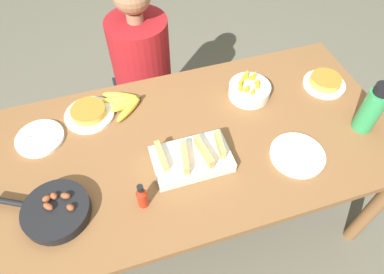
{
  "coord_description": "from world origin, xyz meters",
  "views": [
    {
      "loc": [
        -0.28,
        -0.89,
        1.99
      ],
      "look_at": [
        0.0,
        0.0,
        0.8
      ],
      "focal_mm": 32.0,
      "sensor_mm": 36.0,
      "label": 1
    }
  ],
  "objects_px": {
    "banana_bunch": "(124,102)",
    "frittata_plate_side": "(325,82)",
    "empty_plate_near_front": "(297,155)",
    "empty_plate_far_left": "(40,138)",
    "melon_tray": "(192,158)",
    "frittata_plate_center": "(89,113)",
    "hot_sauce_bottle": "(142,196)",
    "person_figure": "(145,86)",
    "water_bottle": "(372,109)",
    "fruit_bowl_mango": "(249,89)",
    "skillet": "(56,211)"
  },
  "relations": [
    {
      "from": "empty_plate_near_front",
      "to": "person_figure",
      "type": "bearing_deg",
      "value": 118.3
    },
    {
      "from": "banana_bunch",
      "to": "person_figure",
      "type": "xyz_separation_m",
      "value": [
        0.16,
        0.4,
        -0.3
      ]
    },
    {
      "from": "skillet",
      "to": "frittata_plate_center",
      "type": "relative_size",
      "value": 1.61
    },
    {
      "from": "melon_tray",
      "to": "water_bottle",
      "type": "xyz_separation_m",
      "value": [
        0.81,
        -0.04,
        0.09
      ]
    },
    {
      "from": "frittata_plate_center",
      "to": "frittata_plate_side",
      "type": "height_order",
      "value": "frittata_plate_side"
    },
    {
      "from": "empty_plate_near_front",
      "to": "fruit_bowl_mango",
      "type": "distance_m",
      "value": 0.41
    },
    {
      "from": "skillet",
      "to": "person_figure",
      "type": "height_order",
      "value": "person_figure"
    },
    {
      "from": "empty_plate_far_left",
      "to": "water_bottle",
      "type": "height_order",
      "value": "water_bottle"
    },
    {
      "from": "empty_plate_near_front",
      "to": "fruit_bowl_mango",
      "type": "bearing_deg",
      "value": 97.34
    },
    {
      "from": "empty_plate_near_front",
      "to": "fruit_bowl_mango",
      "type": "relative_size",
      "value": 1.16
    },
    {
      "from": "banana_bunch",
      "to": "skillet",
      "type": "distance_m",
      "value": 0.61
    },
    {
      "from": "banana_bunch",
      "to": "frittata_plate_center",
      "type": "relative_size",
      "value": 0.99
    },
    {
      "from": "frittata_plate_side",
      "to": "person_figure",
      "type": "distance_m",
      "value": 1.06
    },
    {
      "from": "person_figure",
      "to": "empty_plate_far_left",
      "type": "bearing_deg",
      "value": -138.67
    },
    {
      "from": "banana_bunch",
      "to": "melon_tray",
      "type": "relative_size",
      "value": 0.71
    },
    {
      "from": "frittata_plate_center",
      "to": "hot_sauce_bottle",
      "type": "distance_m",
      "value": 0.55
    },
    {
      "from": "melon_tray",
      "to": "skillet",
      "type": "bearing_deg",
      "value": -172.68
    },
    {
      "from": "skillet",
      "to": "empty_plate_near_front",
      "type": "distance_m",
      "value": 1.01
    },
    {
      "from": "melon_tray",
      "to": "empty_plate_near_front",
      "type": "xyz_separation_m",
      "value": [
        0.44,
        -0.1,
        -0.02
      ]
    },
    {
      "from": "frittata_plate_side",
      "to": "water_bottle",
      "type": "xyz_separation_m",
      "value": [
        0.02,
        -0.29,
        0.1
      ]
    },
    {
      "from": "frittata_plate_side",
      "to": "person_figure",
      "type": "bearing_deg",
      "value": 145.96
    },
    {
      "from": "banana_bunch",
      "to": "hot_sauce_bottle",
      "type": "distance_m",
      "value": 0.55
    },
    {
      "from": "skillet",
      "to": "frittata_plate_side",
      "type": "xyz_separation_m",
      "value": [
        1.35,
        0.32,
        -0.0
      ]
    },
    {
      "from": "person_figure",
      "to": "banana_bunch",
      "type": "bearing_deg",
      "value": -111.74
    },
    {
      "from": "empty_plate_near_front",
      "to": "hot_sauce_bottle",
      "type": "bearing_deg",
      "value": -178.08
    },
    {
      "from": "frittata_plate_center",
      "to": "empty_plate_near_front",
      "type": "distance_m",
      "value": 0.97
    },
    {
      "from": "frittata_plate_side",
      "to": "fruit_bowl_mango",
      "type": "height_order",
      "value": "fruit_bowl_mango"
    },
    {
      "from": "empty_plate_near_front",
      "to": "person_figure",
      "type": "distance_m",
      "value": 1.08
    },
    {
      "from": "melon_tray",
      "to": "water_bottle",
      "type": "bearing_deg",
      "value": -3.15
    },
    {
      "from": "frittata_plate_center",
      "to": "frittata_plate_side",
      "type": "bearing_deg",
      "value": -7.31
    },
    {
      "from": "empty_plate_far_left",
      "to": "hot_sauce_bottle",
      "type": "bearing_deg",
      "value": -50.36
    },
    {
      "from": "frittata_plate_side",
      "to": "skillet",
      "type": "bearing_deg",
      "value": -166.58
    },
    {
      "from": "water_bottle",
      "to": "skillet",
      "type": "bearing_deg",
      "value": -178.84
    },
    {
      "from": "melon_tray",
      "to": "frittata_plate_side",
      "type": "relative_size",
      "value": 1.54
    },
    {
      "from": "banana_bunch",
      "to": "empty_plate_far_left",
      "type": "height_order",
      "value": "banana_bunch"
    },
    {
      "from": "melon_tray",
      "to": "banana_bunch",
      "type": "bearing_deg",
      "value": 116.39
    },
    {
      "from": "person_figure",
      "to": "frittata_plate_center",
      "type": "bearing_deg",
      "value": -128.33
    },
    {
      "from": "frittata_plate_center",
      "to": "empty_plate_near_front",
      "type": "height_order",
      "value": "frittata_plate_center"
    },
    {
      "from": "melon_tray",
      "to": "person_figure",
      "type": "height_order",
      "value": "person_figure"
    },
    {
      "from": "melon_tray",
      "to": "frittata_plate_side",
      "type": "bearing_deg",
      "value": 17.6
    },
    {
      "from": "person_figure",
      "to": "melon_tray",
      "type": "bearing_deg",
      "value": -86.38
    },
    {
      "from": "person_figure",
      "to": "hot_sauce_bottle",
      "type": "bearing_deg",
      "value": -101.15
    },
    {
      "from": "frittata_plate_center",
      "to": "skillet",
      "type": "bearing_deg",
      "value": -110.98
    },
    {
      "from": "banana_bunch",
      "to": "empty_plate_far_left",
      "type": "relative_size",
      "value": 1.08
    },
    {
      "from": "frittata_plate_side",
      "to": "person_figure",
      "type": "height_order",
      "value": "person_figure"
    },
    {
      "from": "skillet",
      "to": "frittata_plate_center",
      "type": "distance_m",
      "value": 0.51
    },
    {
      "from": "fruit_bowl_mango",
      "to": "water_bottle",
      "type": "xyz_separation_m",
      "value": [
        0.42,
        -0.35,
        0.08
      ]
    },
    {
      "from": "frittata_plate_side",
      "to": "hot_sauce_bottle",
      "type": "height_order",
      "value": "hot_sauce_bottle"
    },
    {
      "from": "empty_plate_near_front",
      "to": "empty_plate_far_left",
      "type": "height_order",
      "value": "same"
    },
    {
      "from": "banana_bunch",
      "to": "frittata_plate_side",
      "type": "bearing_deg",
      "value": -9.78
    }
  ]
}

